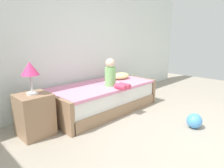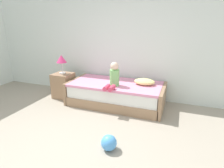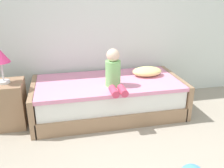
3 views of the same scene
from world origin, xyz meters
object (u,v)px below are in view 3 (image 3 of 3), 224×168
Objects in this scene: table_lamp at (0,57)px; pillow at (147,71)px; bed at (108,97)px; nightstand at (8,104)px; child_figure at (114,72)px.

table_lamp reaches higher than pillow.
bed is at bearing 1.78° from table_lamp.
nightstand is 1.18× the size of child_figure.
child_figure is (1.38, -0.19, -0.23)m from table_lamp.
pillow is at bearing 4.15° from table_lamp.
table_lamp reaches higher than nightstand.
table_lamp is 2.00m from pillow.
table_lamp is (-1.35, -0.04, 0.69)m from bed.
bed is 3.52× the size of nightstand.
bed is 1.52m from table_lamp.
nightstand is 1.33× the size of table_lamp.
child_figure is (0.03, -0.23, 0.46)m from bed.
pillow is at bearing 9.32° from bed.
child_figure is at bearing -150.52° from pillow.
child_figure reaches higher than nightstand.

